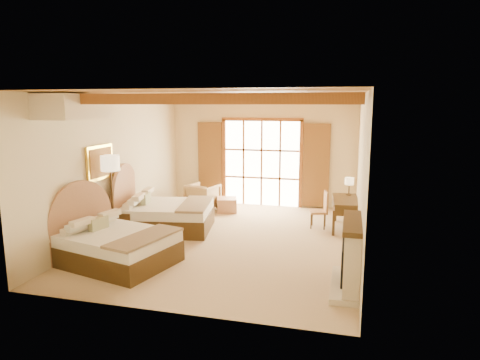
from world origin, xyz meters
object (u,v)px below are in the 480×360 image
(nightstand, at_px, (124,224))
(desk, at_px, (345,213))
(armchair, at_px, (203,197))
(bed_near, at_px, (110,243))
(bed_far, at_px, (160,212))

(nightstand, relative_size, desk, 0.41)
(armchair, bearing_deg, desk, -179.75)
(bed_near, height_order, nightstand, bed_near)
(bed_near, relative_size, armchair, 2.88)
(nightstand, bearing_deg, bed_far, 42.03)
(nightstand, distance_m, armchair, 2.99)
(bed_near, distance_m, bed_far, 2.29)
(nightstand, bearing_deg, desk, 12.48)
(bed_near, height_order, bed_far, bed_far)
(bed_far, distance_m, desk, 4.48)
(desk, bearing_deg, armchair, 162.07)
(armchair, bearing_deg, nightstand, 85.71)
(desk, bearing_deg, bed_near, -145.55)
(armchair, xyz_separation_m, desk, (3.98, -0.96, 0.03))
(bed_near, distance_m, nightstand, 1.70)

